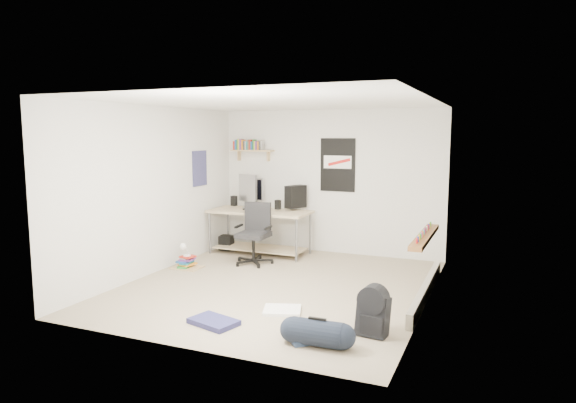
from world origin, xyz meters
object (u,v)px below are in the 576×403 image
at_px(backpack, 373,316).
at_px(book_stack, 187,259).
at_px(duffel_bag, 317,332).
at_px(desk, 260,233).
at_px(office_chair, 253,234).

xyz_separation_m(backpack, book_stack, (-3.32, 1.52, -0.05)).
bearing_deg(book_stack, backpack, -24.55).
xyz_separation_m(duffel_bag, book_stack, (-2.88, 2.02, 0.01)).
bearing_deg(desk, book_stack, -129.08).
distance_m(desk, book_stack, 1.48).
bearing_deg(duffel_bag, book_stack, 142.96).
height_order(office_chair, book_stack, office_chair).
distance_m(office_chair, book_stack, 1.11).
relative_size(desk, book_stack, 4.12).
xyz_separation_m(backpack, duffel_bag, (-0.44, -0.50, -0.06)).
height_order(desk, backpack, desk).
bearing_deg(book_stack, desk, 64.41).
relative_size(office_chair, book_stack, 2.32).
height_order(desk, office_chair, office_chair).
height_order(backpack, duffel_bag, backpack).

